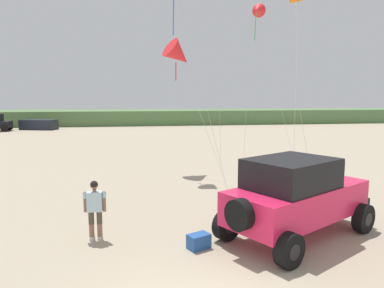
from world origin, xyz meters
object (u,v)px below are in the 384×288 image
jeep (296,195)px  kite_white_parafoil (179,55)px  person_watching (95,207)px  kite_pink_ribbon (258,10)px  cooler_box (199,241)px  distant_sedan (39,125)px

jeep → kite_white_parafoil: size_ratio=0.72×
person_watching → kite_pink_ribbon: (9.77, 15.27, 9.00)m
person_watching → cooler_box: 2.98m
jeep → kite_pink_ribbon: bearing=75.0°
jeep → kite_pink_ribbon: size_ratio=0.47×
distant_sedan → kite_pink_ribbon: size_ratio=0.40×
person_watching → kite_pink_ribbon: bearing=57.4°
distant_sedan → kite_white_parafoil: 30.31m
person_watching → kite_white_parafoil: bearing=69.5°
jeep → kite_white_parafoil: kite_white_parafoil is taller
cooler_box → kite_pink_ribbon: size_ratio=0.05×
kite_white_parafoil → distant_sedan: bearing=117.7°
kite_white_parafoil → cooler_box: bearing=-94.1°
jeep → distant_sedan: size_ratio=1.19×
distant_sedan → kite_white_parafoil: size_ratio=0.60×
jeep → cooler_box: size_ratio=8.90×
person_watching → kite_pink_ribbon: kite_pink_ribbon is taller
person_watching → cooler_box: person_watching is taller
cooler_box → distant_sedan: 38.86m
distant_sedan → person_watching: bearing=-57.1°
jeep → person_watching: 5.57m
cooler_box → kite_white_parafoil: kite_white_parafoil is taller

